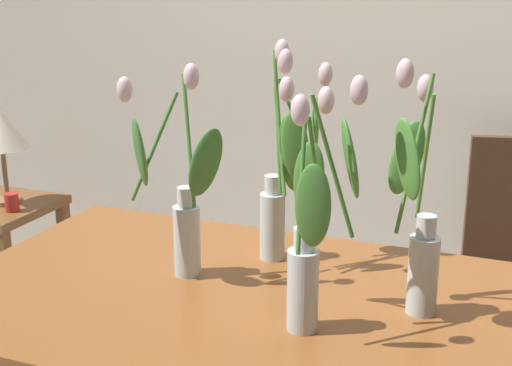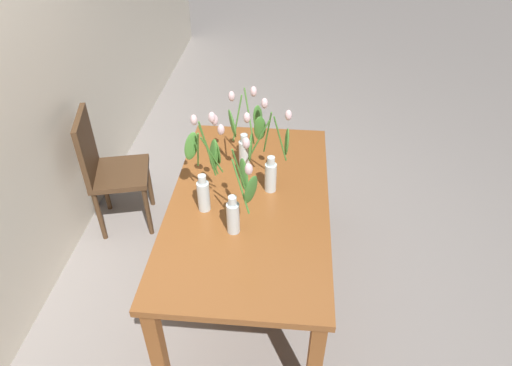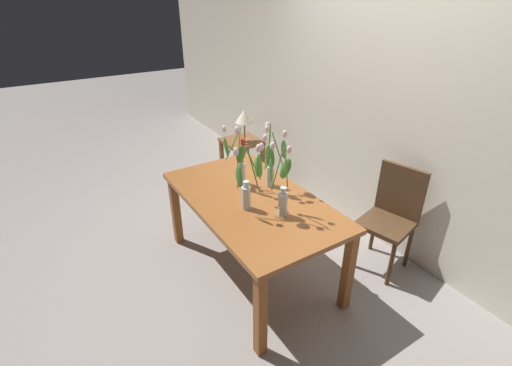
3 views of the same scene
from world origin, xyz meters
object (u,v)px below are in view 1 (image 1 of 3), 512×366
(dining_table, at_px, (272,334))
(tulip_vase_1, at_px, (181,209))
(tulip_vase_2, at_px, (419,231))
(tulip_vase_3, at_px, (312,236))
(tulip_vase_0, at_px, (285,178))
(pillar_candle, at_px, (12,202))
(table_lamp, at_px, (1,132))

(dining_table, height_order, tulip_vase_1, tulip_vase_1)
(tulip_vase_2, xyz_separation_m, tulip_vase_3, (-0.19, -0.16, 0.02))
(tulip_vase_0, height_order, pillar_candle, tulip_vase_0)
(tulip_vase_0, distance_m, table_lamp, 1.58)
(tulip_vase_1, xyz_separation_m, table_lamp, (-1.25, 0.79, -0.07))
(dining_table, bearing_deg, pillar_candle, 152.14)
(tulip_vase_1, height_order, tulip_vase_2, tulip_vase_2)
(tulip_vase_2, relative_size, tulip_vase_3, 1.05)
(tulip_vase_0, xyz_separation_m, tulip_vase_1, (-0.20, -0.19, -0.05))
(tulip_vase_2, bearing_deg, table_lamp, 157.16)
(dining_table, relative_size, tulip_vase_0, 2.73)
(tulip_vase_0, distance_m, tulip_vase_3, 0.37)
(tulip_vase_0, bearing_deg, dining_table, -76.69)
(tulip_vase_3, distance_m, pillar_candle, 1.79)
(tulip_vase_2, bearing_deg, pillar_candle, 158.34)
(pillar_candle, bearing_deg, tulip_vase_0, -21.07)
(tulip_vase_2, bearing_deg, tulip_vase_0, 156.19)
(tulip_vase_2, distance_m, table_lamp, 1.98)
(tulip_vase_2, height_order, pillar_candle, tulip_vase_2)
(dining_table, bearing_deg, table_lamp, 151.21)
(tulip_vase_1, xyz_separation_m, tulip_vase_2, (0.57, 0.03, 0.01))
(tulip_vase_2, relative_size, pillar_candle, 7.63)
(table_lamp, bearing_deg, pillar_candle, -41.11)
(tulip_vase_1, relative_size, table_lamp, 1.37)
(tulip_vase_3, height_order, pillar_candle, tulip_vase_3)
(tulip_vase_0, relative_size, table_lamp, 1.47)
(dining_table, distance_m, tulip_vase_2, 0.43)
(dining_table, distance_m, table_lamp, 1.73)
(tulip_vase_3, bearing_deg, table_lamp, 150.37)
(tulip_vase_0, distance_m, tulip_vase_1, 0.28)
(table_lamp, bearing_deg, tulip_vase_1, -32.38)
(dining_table, relative_size, pillar_candle, 21.33)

